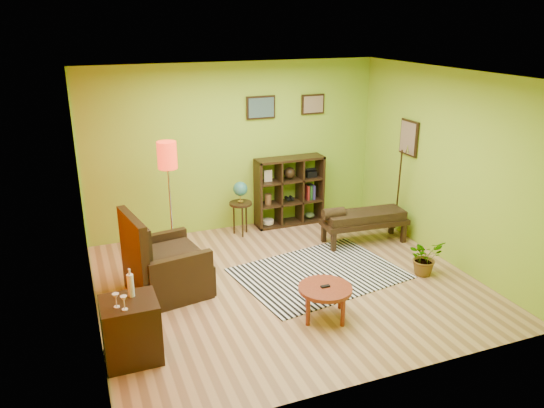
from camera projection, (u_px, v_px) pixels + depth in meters
name	position (u px, v px, depth m)	size (l,w,h in m)	color
ground	(287.00, 282.00, 7.31)	(5.00, 5.00, 0.00)	tan
room_shell	(281.00, 156.00, 6.69)	(5.04, 4.54, 2.82)	#8FBF2D
zebra_rug	(319.00, 273.00, 7.56)	(2.23, 1.61, 0.01)	white
coffee_table	(325.00, 291.00, 6.37)	(0.65, 0.65, 0.42)	maroon
armchair	(163.00, 269.00, 6.93)	(1.10, 1.10, 1.15)	black
side_cabinet	(131.00, 330.00, 5.58)	(0.58, 0.53, 1.00)	black
floor_lamp	(168.00, 167.00, 7.32)	(0.28, 0.28, 1.86)	silver
globe_table	(240.00, 195.00, 8.70)	(0.38, 0.38, 0.92)	black
cube_shelf	(290.00, 191.00, 9.21)	(1.20, 0.35, 1.20)	black
bench	(362.00, 219.00, 8.48)	(1.43, 0.60, 0.64)	black
potted_plant	(424.00, 261.00, 7.49)	(0.47, 0.52, 0.41)	#26661E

